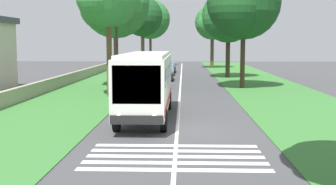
% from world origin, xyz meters
% --- Properties ---
extents(ground, '(160.00, 160.00, 0.00)m').
position_xyz_m(ground, '(0.00, 0.00, 0.00)').
color(ground, '#424244').
extents(grass_verge_left, '(120.00, 8.00, 0.04)m').
position_xyz_m(grass_verge_left, '(15.00, 8.20, 0.02)').
color(grass_verge_left, '#387533').
rests_on(grass_verge_left, ground).
extents(grass_verge_right, '(120.00, 8.00, 0.04)m').
position_xyz_m(grass_verge_right, '(15.00, -8.20, 0.02)').
color(grass_verge_right, '#387533').
rests_on(grass_verge_right, ground).
extents(centre_line, '(110.00, 0.16, 0.01)m').
position_xyz_m(centre_line, '(15.00, 0.00, 0.00)').
color(centre_line, silver).
rests_on(centre_line, ground).
extents(coach_bus, '(11.16, 2.62, 3.73)m').
position_xyz_m(coach_bus, '(3.62, 1.80, 2.15)').
color(coach_bus, silver).
rests_on(coach_bus, ground).
extents(zebra_crossing, '(4.05, 6.80, 0.01)m').
position_xyz_m(zebra_crossing, '(-5.06, 0.00, 0.00)').
color(zebra_crossing, silver).
rests_on(zebra_crossing, ground).
extents(trailing_car_0, '(4.30, 1.78, 1.43)m').
position_xyz_m(trailing_car_0, '(22.49, 2.02, 0.67)').
color(trailing_car_0, '#B7A893').
rests_on(trailing_car_0, ground).
extents(trailing_car_1, '(4.30, 1.78, 1.43)m').
position_xyz_m(trailing_car_1, '(29.18, 1.77, 0.67)').
color(trailing_car_1, black).
rests_on(trailing_car_1, ground).
extents(trailing_car_2, '(4.30, 1.78, 1.43)m').
position_xyz_m(trailing_car_2, '(37.44, 1.85, 0.67)').
color(trailing_car_2, '#B7A893').
rests_on(trailing_car_2, ground).
extents(trailing_car_3, '(4.30, 1.78, 1.43)m').
position_xyz_m(trailing_car_3, '(42.85, 1.75, 0.67)').
color(trailing_car_3, black).
rests_on(trailing_car_3, ground).
extents(roadside_tree_left_0, '(7.09, 5.83, 10.94)m').
position_xyz_m(roadside_tree_left_0, '(43.94, 5.86, 7.87)').
color(roadside_tree_left_0, brown).
rests_on(roadside_tree_left_0, grass_verge_left).
extents(roadside_tree_left_1, '(9.04, 7.28, 12.11)m').
position_xyz_m(roadside_tree_left_1, '(61.40, 6.07, 8.30)').
color(roadside_tree_left_1, '#4C3826').
rests_on(roadside_tree_left_1, grass_verge_left).
extents(roadside_tree_left_2, '(7.82, 6.62, 11.28)m').
position_xyz_m(roadside_tree_left_2, '(22.05, 6.48, 7.83)').
color(roadside_tree_left_2, brown).
rests_on(roadside_tree_left_2, grass_verge_left).
extents(roadside_tree_right_0, '(6.78, 5.83, 10.53)m').
position_xyz_m(roadside_tree_right_0, '(53.96, -4.96, 7.49)').
color(roadside_tree_right_0, '#4C3826').
rests_on(roadside_tree_right_0, grass_verge_right).
extents(roadside_tree_right_1, '(8.10, 6.44, 10.66)m').
position_xyz_m(roadside_tree_right_1, '(33.51, -5.54, 7.27)').
color(roadside_tree_right_1, '#3D2D1E').
rests_on(roadside_tree_right_1, grass_verge_right).
extents(roadside_tree_right_2, '(8.58, 6.87, 11.41)m').
position_xyz_m(roadside_tree_right_2, '(20.80, -5.68, 7.79)').
color(roadside_tree_right_2, '#3D2D1E').
rests_on(roadside_tree_right_2, grass_verge_right).
extents(utility_pole, '(0.24, 1.40, 7.18)m').
position_xyz_m(utility_pole, '(16.61, 5.44, 3.77)').
color(utility_pole, '#473828').
rests_on(utility_pole, grass_verge_left).
extents(roadside_wall, '(70.00, 0.40, 1.08)m').
position_xyz_m(roadside_wall, '(20.00, 11.60, 0.58)').
color(roadside_wall, '#9E937F').
rests_on(roadside_wall, grass_verge_left).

